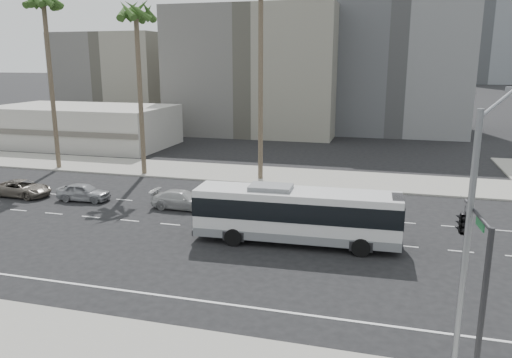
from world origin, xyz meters
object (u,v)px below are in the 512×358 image
(car_a, at_px, (183,200))
(traffic_signal, at_px, (466,228))
(streetlight_corner, at_px, (474,219))
(palm_far, at_px, (44,4))
(city_bus, at_px, (296,214))
(car_c, at_px, (22,188))
(palm_mid, at_px, (136,17))
(car_b, at_px, (84,192))

(car_a, relative_size, traffic_signal, 0.78)
(streetlight_corner, bearing_deg, car_a, 163.56)
(streetlight_corner, distance_m, palm_far, 43.73)
(city_bus, xyz_separation_m, car_a, (-9.34, 4.69, -1.14))
(car_c, xyz_separation_m, traffic_signal, (30.83, -14.47, 4.33))
(city_bus, bearing_deg, palm_mid, 138.71)
(city_bus, xyz_separation_m, car_b, (-17.57, 4.62, -1.12))
(car_c, height_order, traffic_signal, traffic_signal)
(car_a, bearing_deg, car_c, 91.02)
(car_c, distance_m, palm_far, 18.26)
(car_c, distance_m, traffic_signal, 34.34)
(car_b, height_order, car_c, car_b)
(car_a, xyz_separation_m, palm_far, (-17.51, 9.41, 15.01))
(car_a, distance_m, palm_mid, 18.35)
(car_c, relative_size, palm_mid, 0.30)
(car_a, relative_size, car_b, 1.14)
(car_b, distance_m, car_c, 5.50)
(car_b, distance_m, streetlight_corner, 29.95)
(car_b, xyz_separation_m, palm_mid, (0.25, 9.34, 13.65))
(car_c, xyz_separation_m, streetlight_corner, (31.01, -14.77, 4.78))
(car_c, bearing_deg, car_b, -85.53)
(car_a, height_order, streetlight_corner, streetlight_corner)
(car_b, height_order, traffic_signal, traffic_signal)
(streetlight_corner, relative_size, palm_far, 0.56)
(palm_mid, bearing_deg, city_bus, -38.87)
(streetlight_corner, height_order, palm_far, palm_far)
(car_b, relative_size, palm_far, 0.24)
(car_c, relative_size, streetlight_corner, 0.49)
(streetlight_corner, relative_size, traffic_signal, 1.61)
(city_bus, distance_m, streetlight_corner, 13.53)
(traffic_signal, height_order, palm_far, palm_far)
(city_bus, bearing_deg, car_b, 162.84)
(traffic_signal, distance_m, palm_far, 43.54)
(car_a, height_order, traffic_signal, traffic_signal)
(streetlight_corner, height_order, palm_mid, palm_mid)
(car_b, relative_size, traffic_signal, 0.68)
(city_bus, relative_size, palm_far, 0.70)
(car_c, bearing_deg, city_bus, -98.38)
(traffic_signal, bearing_deg, palm_mid, 131.03)
(car_c, height_order, palm_far, palm_far)
(car_a, bearing_deg, palm_far, 61.68)
(city_bus, relative_size, traffic_signal, 2.03)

